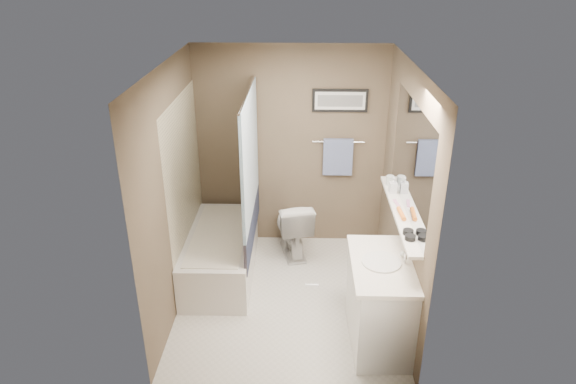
{
  "coord_description": "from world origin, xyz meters",
  "views": [
    {
      "loc": [
        0.13,
        -4.39,
        3.26
      ],
      "look_at": [
        0.0,
        0.15,
        1.15
      ],
      "focal_mm": 32.0,
      "sensor_mm": 36.0,
      "label": 1
    }
  ],
  "objects_px": {
    "candle_bowl_far": "(408,232)",
    "hair_brush_front": "(401,214)",
    "toilet": "(292,226)",
    "candle_bowl_near": "(410,237)",
    "glass_jar": "(390,180)",
    "bathtub": "(221,254)",
    "vanity": "(380,304)",
    "soap_bottle": "(393,185)"
  },
  "relations": [
    {
      "from": "bathtub",
      "to": "candle_bowl_far",
      "type": "height_order",
      "value": "candle_bowl_far"
    },
    {
      "from": "candle_bowl_far",
      "to": "toilet",
      "type": "bearing_deg",
      "value": 123.93
    },
    {
      "from": "vanity",
      "to": "hair_brush_front",
      "type": "relative_size",
      "value": 4.09
    },
    {
      "from": "bathtub",
      "to": "toilet",
      "type": "height_order",
      "value": "toilet"
    },
    {
      "from": "candle_bowl_near",
      "to": "candle_bowl_far",
      "type": "height_order",
      "value": "same"
    },
    {
      "from": "bathtub",
      "to": "glass_jar",
      "type": "relative_size",
      "value": 15.0
    },
    {
      "from": "toilet",
      "to": "bathtub",
      "type": "bearing_deg",
      "value": 18.15
    },
    {
      "from": "candle_bowl_near",
      "to": "candle_bowl_far",
      "type": "relative_size",
      "value": 1.0
    },
    {
      "from": "toilet",
      "to": "hair_brush_front",
      "type": "distance_m",
      "value": 1.72
    },
    {
      "from": "toilet",
      "to": "soap_bottle",
      "type": "height_order",
      "value": "soap_bottle"
    },
    {
      "from": "toilet",
      "to": "glass_jar",
      "type": "bearing_deg",
      "value": 141.71
    },
    {
      "from": "vanity",
      "to": "soap_bottle",
      "type": "distance_m",
      "value": 1.18
    },
    {
      "from": "hair_brush_front",
      "to": "glass_jar",
      "type": "distance_m",
      "value": 0.68
    },
    {
      "from": "toilet",
      "to": "hair_brush_front",
      "type": "relative_size",
      "value": 3.2
    },
    {
      "from": "candle_bowl_near",
      "to": "hair_brush_front",
      "type": "distance_m",
      "value": 0.43
    },
    {
      "from": "soap_bottle",
      "to": "bathtub",
      "type": "bearing_deg",
      "value": 173.83
    },
    {
      "from": "vanity",
      "to": "bathtub",
      "type": "bearing_deg",
      "value": 145.03
    },
    {
      "from": "bathtub",
      "to": "candle_bowl_far",
      "type": "distance_m",
      "value": 2.24
    },
    {
      "from": "candle_bowl_far",
      "to": "glass_jar",
      "type": "bearing_deg",
      "value": 90.0
    },
    {
      "from": "bathtub",
      "to": "candle_bowl_far",
      "type": "xyz_separation_m",
      "value": [
        1.79,
        -1.02,
        0.89
      ]
    },
    {
      "from": "hair_brush_front",
      "to": "bathtub",
      "type": "bearing_deg",
      "value": 158.87
    },
    {
      "from": "glass_jar",
      "to": "soap_bottle",
      "type": "bearing_deg",
      "value": -90.0
    },
    {
      "from": "hair_brush_front",
      "to": "glass_jar",
      "type": "height_order",
      "value": "glass_jar"
    },
    {
      "from": "bathtub",
      "to": "candle_bowl_near",
      "type": "xyz_separation_m",
      "value": [
        1.79,
        -1.12,
        0.89
      ]
    },
    {
      "from": "toilet",
      "to": "candle_bowl_near",
      "type": "relative_size",
      "value": 7.83
    },
    {
      "from": "toilet",
      "to": "candle_bowl_far",
      "type": "bearing_deg",
      "value": 111.04
    },
    {
      "from": "toilet",
      "to": "soap_bottle",
      "type": "xyz_separation_m",
      "value": [
        1.01,
        -0.66,
        0.84
      ]
    },
    {
      "from": "candle_bowl_far",
      "to": "soap_bottle",
      "type": "distance_m",
      "value": 0.83
    },
    {
      "from": "candle_bowl_far",
      "to": "hair_brush_front",
      "type": "distance_m",
      "value": 0.33
    },
    {
      "from": "candle_bowl_near",
      "to": "soap_bottle",
      "type": "relative_size",
      "value": 0.55
    },
    {
      "from": "toilet",
      "to": "hair_brush_front",
      "type": "bearing_deg",
      "value": 118.03
    },
    {
      "from": "toilet",
      "to": "candle_bowl_far",
      "type": "xyz_separation_m",
      "value": [
        1.01,
        -1.49,
        0.78
      ]
    },
    {
      "from": "bathtub",
      "to": "vanity",
      "type": "xyz_separation_m",
      "value": [
        1.6,
        -1.05,
        0.15
      ]
    },
    {
      "from": "candle_bowl_near",
      "to": "hair_brush_front",
      "type": "relative_size",
      "value": 0.41
    },
    {
      "from": "vanity",
      "to": "candle_bowl_far",
      "type": "bearing_deg",
      "value": 5.13
    },
    {
      "from": "candle_bowl_near",
      "to": "glass_jar",
      "type": "distance_m",
      "value": 1.11
    },
    {
      "from": "vanity",
      "to": "candle_bowl_far",
      "type": "distance_m",
      "value": 0.76
    },
    {
      "from": "bathtub",
      "to": "hair_brush_front",
      "type": "height_order",
      "value": "hair_brush_front"
    },
    {
      "from": "candle_bowl_far",
      "to": "hair_brush_front",
      "type": "height_order",
      "value": "hair_brush_front"
    },
    {
      "from": "hair_brush_front",
      "to": "glass_jar",
      "type": "xyz_separation_m",
      "value": [
        0.0,
        0.68,
        0.03
      ]
    },
    {
      "from": "toilet",
      "to": "candle_bowl_near",
      "type": "distance_m",
      "value": 2.03
    },
    {
      "from": "bathtub",
      "to": "glass_jar",
      "type": "bearing_deg",
      "value": -0.87
    }
  ]
}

